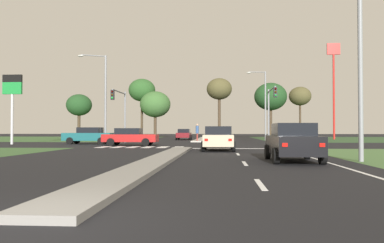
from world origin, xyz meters
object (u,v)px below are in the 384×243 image
Objects in this scene: car_maroon_fifth at (184,134)px; street_lamp_second at (103,93)px; street_lamp_near at (361,37)px; treeline_near at (79,105)px; car_beige_fourth at (218,138)px; treeline_fifth at (271,97)px; treeline_second at (142,91)px; traffic_signal_far_left at (120,106)px; treeline_third at (155,104)px; street_lamp_third at (264,101)px; pedestrian_at_median at (197,130)px; fastfood_pole_sign at (334,70)px; car_red_near at (130,137)px; treeline_sixth at (300,96)px; treeline_fourth at (219,90)px; car_black_second at (293,142)px; traffic_signal_far_right at (271,104)px; fuel_price_totem at (12,93)px; car_teal_third at (89,136)px.

street_lamp_second reaches higher than car_maroon_fifth.
street_lamp_near reaches higher than treeline_near.
car_beige_fourth is 36.72m from treeline_fifth.
street_lamp_second is at bearing -86.47° from treeline_second.
treeline_third is (-0.22, 23.16, 1.63)m from traffic_signal_far_left.
pedestrian_at_median is (-8.11, -7.35, -3.69)m from street_lamp_third.
fastfood_pole_sign is at bearing -0.61° from pedestrian_at_median.
car_maroon_fifth is 14.82m from traffic_signal_far_left.
treeline_near is at bearing 159.56° from street_lamp_third.
car_red_near is at bearing 133.68° from car_beige_fourth.
treeline_sixth is at bearing 71.82° from car_beige_fourth.
car_beige_fourth is 11.12m from street_lamp_near.
treeline_fourth reaches higher than car_beige_fourth.
car_black_second is 23.43m from traffic_signal_far_right.
car_maroon_fifth is 9.73m from pedestrian_at_median.
fastfood_pole_sign reaches higher than traffic_signal_far_left.
car_beige_fourth is at bearing -118.63° from pedestrian_at_median.
pedestrian_at_median is 26.95m from treeline_near.
treeline_fifth is (7.75, 35.46, 5.55)m from car_beige_fourth.
traffic_signal_far_right is at bearing 126.23° from car_maroon_fifth.
treeline_third is at bearing 172.77° from treeline_fifth.
fastfood_pole_sign reaches higher than car_beige_fourth.
traffic_signal_far_left is 0.66× the size of treeline_sixth.
pedestrian_at_median is at bearing 38.91° from street_lamp_second.
pedestrian_at_median is (-2.41, 18.66, 0.50)m from car_beige_fourth.
traffic_signal_far_left is 0.72× the size of treeline_third.
street_lamp_third is at bearing -67.63° from treeline_fourth.
treeline_fourth is (10.25, 2.12, 2.54)m from treeline_third.
fastfood_pole_sign is (20.84, 3.71, 8.98)m from car_maroon_fifth.
treeline_fifth is (4.63, 44.03, 5.53)m from car_black_second.
car_black_second is at bearing -73.90° from treeline_third.
car_beige_fourth reaches higher than car_maroon_fifth.
fuel_price_totem is at bearing -136.33° from treeline_fifth.
treeline_second is at bearing 107.96° from car_beige_fourth.
car_maroon_fifth is 23.39m from fuel_price_totem.
car_beige_fourth is at bearing -89.99° from treeline_fourth.
pedestrian_at_median is (-7.58, 4.09, -2.60)m from traffic_signal_far_right.
treeline_sixth is (25.07, 28.02, 5.90)m from car_teal_third.
street_lamp_near is at bearing -54.90° from traffic_signal_far_left.
car_red_near is 19.51m from car_black_second.
treeline_sixth is (7.20, 13.25, 1.72)m from street_lamp_third.
car_maroon_fifth is 0.52× the size of street_lamp_third.
street_lamp_near is 0.69× the size of fastfood_pole_sign.
treeline_third is at bearing 167.30° from fastfood_pole_sign.
car_beige_fourth is 40.50m from treeline_fourth.
car_red_near is at bearing -103.11° from treeline_fourth.
treeline_sixth is (35.17, 2.83, 1.44)m from treeline_near.
treeline_third is 0.89× the size of treeline_fifth.
treeline_near is (-12.24, 21.84, 1.48)m from traffic_signal_far_left.
street_lamp_second is 30.38m from treeline_fourth.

